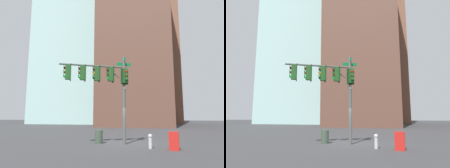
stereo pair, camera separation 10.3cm
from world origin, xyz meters
The scene contains 8 objects.
ground_plane centered at (0.00, 0.00, 0.00)m, with size 200.00×200.00×0.00m, color #38383A.
signal_pole_assembly centered at (-1.20, 1.27, 4.50)m, with size 2.59×4.63×6.28m.
fire_hydrant centered at (-2.00, -1.90, 0.47)m, with size 0.34×0.26×0.87m.
litter_bin centered at (-0.33, 1.87, 0.47)m, with size 0.56×0.56×0.95m, color #384738.
newspaper_box centered at (-2.35, -3.27, 0.53)m, with size 0.44×0.56×1.05m, color red.
building_brick_nearside centered at (30.91, 2.26, 21.70)m, with size 20.01×14.31×43.39m, color brown.
building_brick_midblock centered at (47.81, 9.67, 20.06)m, with size 20.38×17.88×40.11m, color brown.
building_brick_farside centered at (51.52, 0.53, 24.87)m, with size 17.16×17.64×49.74m, color brown.
Camera 1 is at (-15.21, -2.63, 1.91)m, focal length 33.38 mm.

